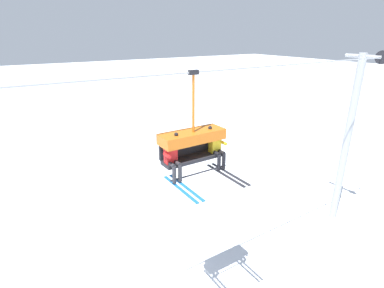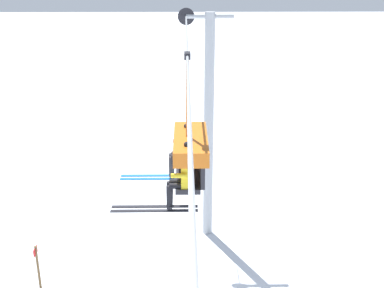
% 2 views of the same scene
% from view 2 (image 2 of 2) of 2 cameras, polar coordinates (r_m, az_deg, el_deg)
% --- Properties ---
extents(lift_tower_near, '(0.36, 1.88, 8.53)m').
position_cam_2_polar(lift_tower_near, '(17.39, 1.94, 2.25)').
color(lift_tower_near, '#9EA3A8').
rests_on(lift_tower_near, ground_plane).
extents(lift_cable, '(18.74, 0.05, 0.05)m').
position_cam_2_polar(lift_cable, '(8.28, -0.52, 9.23)').
color(lift_cable, '#9EA3A8').
extents(chairlift_chair, '(1.91, 0.74, 2.84)m').
position_cam_2_polar(chairlift_chair, '(9.79, -0.09, -0.61)').
color(chairlift_chair, '#232328').
extents(skier_red, '(0.48, 1.70, 1.34)m').
position_cam_2_polar(skier_red, '(10.58, -1.30, -0.62)').
color(skier_red, red).
extents(skier_yellow, '(0.48, 1.70, 1.34)m').
position_cam_2_polar(skier_yellow, '(9.22, -1.36, -3.94)').
color(skier_yellow, yellow).
extents(trail_sign, '(0.36, 0.08, 1.60)m').
position_cam_2_polar(trail_sign, '(16.53, -17.82, -13.49)').
color(trail_sign, brown).
rests_on(trail_sign, ground_plane).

